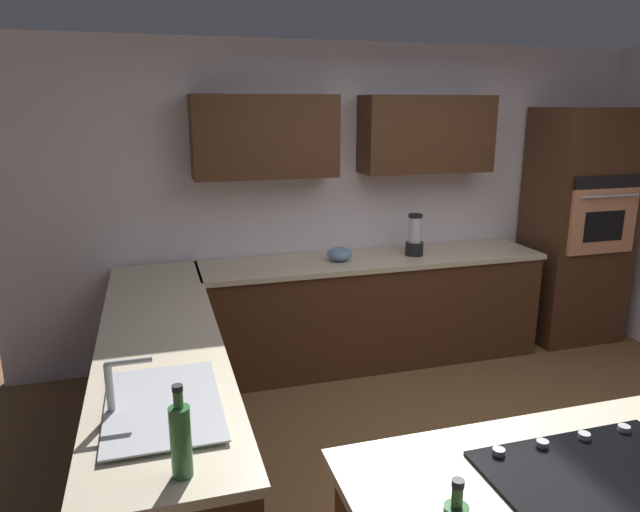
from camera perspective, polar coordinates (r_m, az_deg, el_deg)
ground_plane at (r=3.75m, az=16.84°, el=-20.16°), size 14.00×14.00×0.00m
wall_back at (r=4.94m, az=4.47°, el=6.78°), size 6.00×0.44×2.60m
lower_cabinets_back at (r=4.87m, az=5.21°, el=-5.50°), size 2.80×0.60×0.86m
countertop_back at (r=4.74m, az=5.33°, el=-0.38°), size 2.84×0.64×0.04m
lower_cabinets_side at (r=3.50m, az=-15.05°, el=-14.43°), size 0.60×2.90×0.86m
countertop_side at (r=3.31m, az=-15.56°, el=-7.59°), size 0.64×2.94×0.04m
island_top at (r=2.26m, az=26.62°, el=-19.84°), size 1.71×0.91×0.04m
wall_oven at (r=5.70m, az=23.96°, el=2.68°), size 0.80×0.66×2.09m
sink_unit at (r=2.53m, az=-15.39°, el=-13.89°), size 0.46×0.70×0.23m
cooktop at (r=2.25m, az=26.60°, el=-19.19°), size 0.76×0.56×0.03m
blender at (r=4.82m, az=9.32°, el=1.81°), size 0.15×0.15×0.34m
mixing_bowl at (r=4.61m, az=1.95°, el=0.21°), size 0.20×0.20×0.11m
dish_soap_bottle at (r=2.05m, az=-13.57°, el=-17.14°), size 0.07×0.07×0.33m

